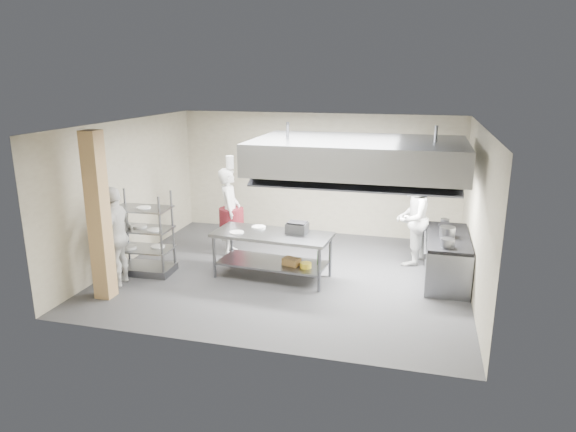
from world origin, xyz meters
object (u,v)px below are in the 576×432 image
(chef_line, at_px, (411,218))
(pass_rack, at_px, (143,233))
(chef_head, at_px, (230,211))
(island, at_px, (272,255))
(cooking_range, at_px, (447,259))
(chef_plating, at_px, (116,236))
(griddle, at_px, (297,228))
(stockpot, at_px, (447,232))

(chef_line, bearing_deg, pass_rack, -50.91)
(pass_rack, distance_m, chef_head, 1.99)
(pass_rack, xyz_separation_m, chef_line, (5.15, 1.94, 0.15))
(island, distance_m, chef_head, 1.80)
(chef_line, bearing_deg, island, -41.30)
(cooking_range, bearing_deg, island, -167.53)
(pass_rack, distance_m, chef_plating, 0.67)
(pass_rack, relative_size, chef_head, 0.86)
(cooking_range, bearing_deg, griddle, -168.59)
(chef_line, distance_m, chef_plating, 5.93)
(cooking_range, xyz_separation_m, stockpot, (-0.04, -0.09, 0.58))
(pass_rack, relative_size, griddle, 4.20)
(island, relative_size, chef_line, 1.17)
(griddle, bearing_deg, chef_head, 156.50)
(cooking_range, height_order, stockpot, stockpot)
(island, xyz_separation_m, pass_rack, (-2.56, -0.43, 0.38))
(chef_head, relative_size, chef_plating, 1.02)
(chef_line, bearing_deg, cooking_range, 61.86)
(island, height_order, chef_line, chef_line)
(island, distance_m, cooking_range, 3.40)
(pass_rack, xyz_separation_m, chef_head, (1.24, 1.55, 0.14))
(island, bearing_deg, pass_rack, -166.13)
(island, distance_m, chef_plating, 2.99)
(chef_plating, relative_size, griddle, 4.78)
(griddle, bearing_deg, chef_line, 37.54)
(chef_line, xyz_separation_m, griddle, (-2.13, -1.35, 0.02))
(chef_line, relative_size, stockpot, 6.72)
(pass_rack, bearing_deg, chef_head, 48.37)
(pass_rack, xyz_separation_m, cooking_range, (5.88, 1.16, -0.42))
(island, height_order, chef_head, chef_head)
(chef_plating, bearing_deg, cooking_range, 99.99)
(chef_head, bearing_deg, chef_plating, 129.91)
(island, bearing_deg, chef_head, 143.80)
(island, height_order, cooking_range, island)
(chef_line, xyz_separation_m, chef_plating, (-5.35, -2.57, -0.03))
(island, xyz_separation_m, stockpot, (3.29, 0.64, 0.55))
(pass_rack, xyz_separation_m, griddle, (3.02, 0.59, 0.17))
(chef_head, relative_size, stockpot, 6.62)
(pass_rack, xyz_separation_m, chef_plating, (-0.20, -0.63, 0.12))
(griddle, bearing_deg, island, -156.11)
(griddle, bearing_deg, cooking_range, 16.48)
(pass_rack, distance_m, chef_line, 5.50)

